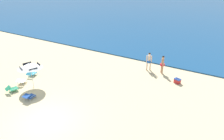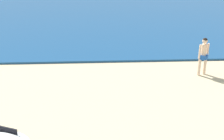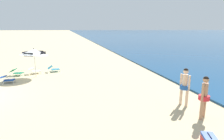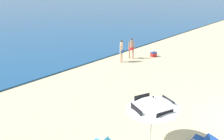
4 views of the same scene
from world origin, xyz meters
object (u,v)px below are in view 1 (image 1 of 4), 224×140
at_px(cooler_box, 177,81).
at_px(person_standing_near_shore, 163,63).
at_px(lounge_chair_facing_sea, 12,89).
at_px(person_standing_beside, 149,60).
at_px(lounge_chair_under_umbrella, 21,81).
at_px(lounge_chair_spare_folded, 29,96).
at_px(beach_umbrella_striped_main, 30,66).
at_px(lounge_chair_beside_umbrella, 31,73).

bearing_deg(cooler_box, person_standing_near_shore, 146.48).
height_order(lounge_chair_facing_sea, person_standing_beside, person_standing_beside).
distance_m(lounge_chair_under_umbrella, lounge_chair_spare_folded, 2.72).
bearing_deg(person_standing_near_shore, lounge_chair_facing_sea, -136.33).
height_order(beach_umbrella_striped_main, cooler_box, beach_umbrella_striped_main).
bearing_deg(lounge_chair_under_umbrella, lounge_chair_spare_folded, -28.52).
relative_size(beach_umbrella_striped_main, cooler_box, 4.67).
distance_m(beach_umbrella_striped_main, lounge_chair_facing_sea, 2.25).
distance_m(lounge_chair_facing_sea, lounge_chair_spare_folded, 2.04).
bearing_deg(lounge_chair_beside_umbrella, beach_umbrella_striped_main, -38.54).
distance_m(beach_umbrella_striped_main, lounge_chair_beside_umbrella, 2.42).
bearing_deg(person_standing_near_shore, lounge_chair_under_umbrella, -141.55).
relative_size(lounge_chair_under_umbrella, lounge_chair_facing_sea, 0.97).
relative_size(lounge_chair_beside_umbrella, cooler_box, 1.66).
height_order(lounge_chair_under_umbrella, person_standing_beside, person_standing_beside).
distance_m(beach_umbrella_striped_main, person_standing_beside, 10.29).
xyz_separation_m(lounge_chair_facing_sea, lounge_chair_spare_folded, (2.03, -0.11, 0.01)).
bearing_deg(person_standing_near_shore, beach_umbrella_striped_main, -139.08).
height_order(lounge_chair_under_umbrella, lounge_chair_spare_folded, lounge_chair_under_umbrella).
bearing_deg(lounge_chair_under_umbrella, person_standing_beside, 42.63).
xyz_separation_m(beach_umbrella_striped_main, person_standing_near_shore, (8.45, 7.33, -0.83)).
bearing_deg(lounge_chair_spare_folded, lounge_chair_beside_umbrella, 135.26).
relative_size(beach_umbrella_striped_main, person_standing_beside, 1.58).
distance_m(lounge_chair_beside_umbrella, person_standing_beside, 10.64).
xyz_separation_m(beach_umbrella_striped_main, lounge_chair_beside_umbrella, (-1.45, 1.16, -1.55)).
bearing_deg(lounge_chair_under_umbrella, lounge_chair_facing_sea, -73.25).
bearing_deg(person_standing_near_shore, lounge_chair_beside_umbrella, -148.08).
relative_size(person_standing_beside, cooler_box, 2.97).
height_order(beach_umbrella_striped_main, lounge_chair_beside_umbrella, beach_umbrella_striped_main).
relative_size(lounge_chair_under_umbrella, person_standing_near_shore, 0.58).
height_order(beach_umbrella_striped_main, person_standing_beside, beach_umbrella_striped_main).
bearing_deg(lounge_chair_facing_sea, beach_umbrella_striped_main, 62.88).
distance_m(person_standing_beside, cooler_box, 3.30).
xyz_separation_m(beach_umbrella_striped_main, lounge_chair_spare_folded, (1.29, -1.56, -1.54)).
bearing_deg(beach_umbrella_striped_main, person_standing_near_shore, 40.92).
relative_size(lounge_chair_facing_sea, person_standing_near_shore, 0.60).
distance_m(lounge_chair_beside_umbrella, person_standing_near_shore, 11.69).
xyz_separation_m(lounge_chair_facing_sea, person_standing_beside, (7.91, 8.80, 0.74)).
bearing_deg(lounge_chair_facing_sea, person_standing_beside, 48.06).
bearing_deg(lounge_chair_beside_umbrella, person_standing_near_shore, 31.92).
bearing_deg(lounge_chair_facing_sea, cooler_box, 35.07).
relative_size(lounge_chair_under_umbrella, lounge_chair_beside_umbrella, 1.01).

